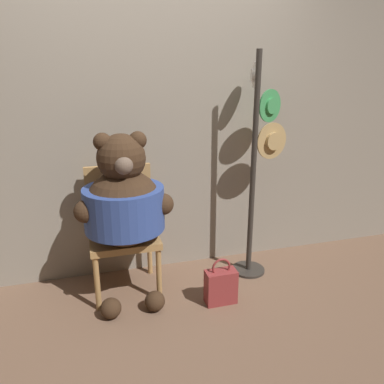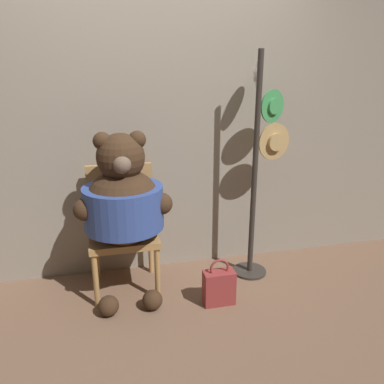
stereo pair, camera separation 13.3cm
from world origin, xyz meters
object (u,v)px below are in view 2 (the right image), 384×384
object	(u,v)px
hat_display_rack	(261,162)
handbag_on_ground	(219,287)
teddy_bear	(123,202)
chair	(123,223)

from	to	relation	value
hat_display_rack	handbag_on_ground	bearing A→B (deg)	-138.70
teddy_bear	hat_display_rack	size ratio (longest dim) A/B	0.70
teddy_bear	handbag_on_ground	distance (m)	0.93
chair	hat_display_rack	bearing A→B (deg)	-2.20
teddy_bear	handbag_on_ground	bearing A→B (deg)	-23.84
teddy_bear	hat_display_rack	world-z (taller)	hat_display_rack
chair	handbag_on_ground	xyz separation A→B (m)	(0.65, -0.44, -0.38)
teddy_bear	hat_display_rack	distance (m)	1.12
teddy_bear	handbag_on_ground	world-z (taller)	teddy_bear
chair	hat_display_rack	world-z (taller)	hat_display_rack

